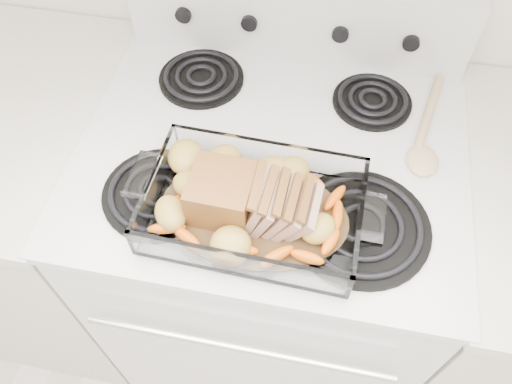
% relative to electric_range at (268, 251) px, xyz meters
% --- Properties ---
extents(electric_range, '(0.78, 0.70, 1.12)m').
position_rel_electric_range_xyz_m(electric_range, '(0.00, 0.00, 0.00)').
color(electric_range, silver).
rests_on(electric_range, ground).
extents(counter_left, '(0.58, 0.68, 0.93)m').
position_rel_electric_range_xyz_m(counter_left, '(-0.67, -0.00, -0.02)').
color(counter_left, beige).
rests_on(counter_left, ground).
extents(baking_dish, '(0.37, 0.24, 0.07)m').
position_rel_electric_range_xyz_m(baking_dish, '(-0.00, -0.18, 0.48)').
color(baking_dish, white).
rests_on(baking_dish, electric_range).
extents(pork_roast, '(0.22, 0.11, 0.09)m').
position_rel_electric_range_xyz_m(pork_roast, '(-0.02, -0.18, 0.51)').
color(pork_roast, brown).
rests_on(pork_roast, baking_dish).
extents(roast_vegetables, '(0.40, 0.22, 0.05)m').
position_rel_electric_range_xyz_m(roast_vegetables, '(-0.01, -0.14, 0.49)').
color(roast_vegetables, '#DD6207').
rests_on(roast_vegetables, baking_dish).
extents(wooden_spoon, '(0.08, 0.29, 0.02)m').
position_rel_electric_range_xyz_m(wooden_spoon, '(0.30, 0.07, 0.46)').
color(wooden_spoon, '#E5BB8E').
rests_on(wooden_spoon, electric_range).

